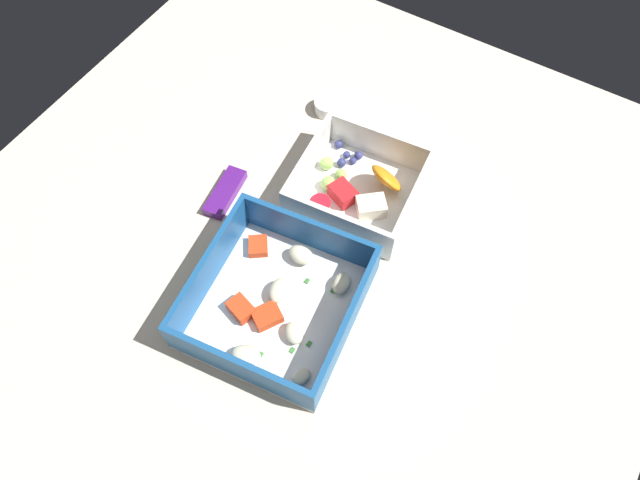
{
  "coord_description": "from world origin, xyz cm",
  "views": [
    {
      "loc": [
        -28.16,
        -18.44,
        59.95
      ],
      "look_at": [
        -0.98,
        -1.85,
        4.0
      ],
      "focal_mm": 32.46,
      "sensor_mm": 36.0,
      "label": 1
    }
  ],
  "objects_px": {
    "pasta_container": "(277,301)",
    "candy_bar": "(225,193)",
    "fruit_bowl": "(358,188)",
    "paper_cup_liner": "(327,106)"
  },
  "relations": [
    {
      "from": "fruit_bowl",
      "to": "paper_cup_liner",
      "type": "height_order",
      "value": "fruit_bowl"
    },
    {
      "from": "fruit_bowl",
      "to": "paper_cup_liner",
      "type": "bearing_deg",
      "value": 45.83
    },
    {
      "from": "pasta_container",
      "to": "candy_bar",
      "type": "xyz_separation_m",
      "value": [
        0.09,
        0.13,
        -0.01
      ]
    },
    {
      "from": "paper_cup_liner",
      "to": "candy_bar",
      "type": "bearing_deg",
      "value": 168.98
    },
    {
      "from": "pasta_container",
      "to": "candy_bar",
      "type": "distance_m",
      "value": 0.16
    },
    {
      "from": "fruit_bowl",
      "to": "paper_cup_liner",
      "type": "relative_size",
      "value": 4.37
    },
    {
      "from": "paper_cup_liner",
      "to": "fruit_bowl",
      "type": "bearing_deg",
      "value": -134.17
    },
    {
      "from": "fruit_bowl",
      "to": "candy_bar",
      "type": "xyz_separation_m",
      "value": [
        -0.08,
        0.14,
        -0.01
      ]
    },
    {
      "from": "candy_bar",
      "to": "paper_cup_liner",
      "type": "relative_size",
      "value": 2.03
    },
    {
      "from": "pasta_container",
      "to": "candy_bar",
      "type": "height_order",
      "value": "pasta_container"
    }
  ]
}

